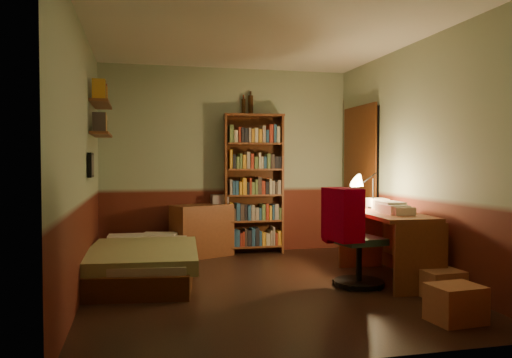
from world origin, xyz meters
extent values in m
cube|color=black|center=(0.00, 0.00, -0.01)|extent=(3.50, 4.00, 0.02)
cube|color=silver|center=(0.00, 0.00, 2.61)|extent=(3.50, 4.00, 0.02)
cube|color=#90A082|center=(0.00, 2.01, 1.30)|extent=(3.50, 0.02, 2.60)
cube|color=#90A082|center=(-1.76, 0.00, 1.30)|extent=(0.02, 4.00, 2.60)
cube|color=#90A082|center=(1.76, 0.00, 1.30)|extent=(0.02, 4.00, 2.60)
cube|color=#90A082|center=(0.00, -2.01, 1.30)|extent=(3.50, 0.02, 2.60)
cube|color=black|center=(1.72, 1.30, 1.00)|extent=(0.06, 0.90, 2.00)
cube|color=#3E1D0A|center=(1.69, 1.30, 1.00)|extent=(0.02, 0.98, 2.08)
cube|color=#818A55|center=(-1.19, 0.71, 0.30)|extent=(1.37, 2.18, 0.61)
cube|color=brown|center=(-0.40, 1.76, 0.35)|extent=(0.88, 0.68, 0.70)
cube|color=#B2B2B7|center=(-0.13, 1.89, 0.77)|extent=(0.23, 0.18, 0.12)
cube|color=brown|center=(0.35, 1.85, 0.97)|extent=(0.86, 0.35, 1.95)
cylinder|color=black|center=(0.22, 1.96, 2.06)|extent=(0.06, 0.06, 0.22)
cylinder|color=black|center=(0.32, 1.96, 2.08)|extent=(0.08, 0.08, 0.27)
cube|color=brown|center=(1.40, -0.03, 0.37)|extent=(0.66, 1.41, 0.74)
cube|color=silver|center=(1.53, 0.46, 0.79)|extent=(0.25, 0.31, 0.11)
cone|color=black|center=(1.45, 0.42, 1.07)|extent=(0.20, 0.20, 0.66)
cube|color=#335841|center=(0.99, -0.20, 0.48)|extent=(0.53, 0.48, 0.96)
cube|color=#A7001D|center=(0.75, -0.08, 1.22)|extent=(0.40, 0.51, 0.53)
cube|color=brown|center=(-1.64, 1.10, 1.60)|extent=(0.20, 0.90, 0.03)
cube|color=brown|center=(-1.64, 1.10, 1.95)|extent=(0.20, 0.90, 0.03)
cube|color=black|center=(-1.72, 0.60, 1.25)|extent=(0.04, 0.32, 0.26)
cube|color=#A86742|center=(1.24, -1.47, 0.15)|extent=(0.43, 0.35, 0.30)
cube|color=#A86742|center=(1.56, -0.80, 0.13)|extent=(0.38, 0.32, 0.26)
camera|label=1|loc=(-1.23, -4.95, 1.29)|focal=35.00mm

